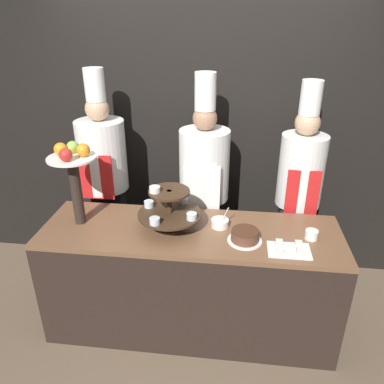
% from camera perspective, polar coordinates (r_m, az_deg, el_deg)
% --- Properties ---
extents(ground_plane, '(14.00, 14.00, 0.00)m').
position_cam_1_polar(ground_plane, '(2.98, -1.08, -23.74)').
color(ground_plane, brown).
extents(wall_back, '(10.00, 0.06, 2.80)m').
position_cam_1_polar(wall_back, '(3.33, 1.77, 10.60)').
color(wall_back, black).
rests_on(wall_back, ground_plane).
extents(buffet_counter, '(2.12, 0.66, 0.87)m').
position_cam_1_polar(buffet_counter, '(2.91, -0.24, -13.16)').
color(buffet_counter, black).
rests_on(buffet_counter, ground_plane).
extents(tiered_stand, '(0.45, 0.45, 0.34)m').
position_cam_1_polar(tiered_stand, '(2.61, -3.49, -2.68)').
color(tiered_stand, '#3D2819').
rests_on(tiered_stand, buffet_counter).
extents(fruit_pedestal, '(0.33, 0.33, 0.60)m').
position_cam_1_polar(fruit_pedestal, '(2.70, -17.64, 3.36)').
color(fruit_pedestal, '#2D231E').
rests_on(fruit_pedestal, buffet_counter).
extents(cake_round, '(0.23, 0.23, 0.08)m').
position_cam_1_polar(cake_round, '(2.54, 8.07, -6.65)').
color(cake_round, white).
rests_on(cake_round, buffet_counter).
extents(cup_white, '(0.09, 0.09, 0.06)m').
position_cam_1_polar(cup_white, '(2.67, 17.75, -6.20)').
color(cup_white, white).
rests_on(cup_white, buffet_counter).
extents(cake_square_tray, '(0.27, 0.19, 0.05)m').
position_cam_1_polar(cake_square_tray, '(2.51, 14.60, -8.35)').
color(cake_square_tray, white).
rests_on(cake_square_tray, buffet_counter).
extents(serving_bowl_far, '(0.13, 0.13, 0.16)m').
position_cam_1_polar(serving_bowl_far, '(2.69, 4.28, -4.72)').
color(serving_bowl_far, white).
rests_on(serving_bowl_far, buffet_counter).
extents(chef_left, '(0.40, 0.40, 1.89)m').
position_cam_1_polar(chef_left, '(3.26, -13.21, 2.49)').
color(chef_left, black).
rests_on(chef_left, ground_plane).
extents(chef_center_left, '(0.40, 0.40, 1.87)m').
position_cam_1_polar(chef_center_left, '(3.10, 1.84, 1.38)').
color(chef_center_left, black).
rests_on(chef_center_left, ground_plane).
extents(chef_center_right, '(0.36, 0.36, 1.83)m').
position_cam_1_polar(chef_center_right, '(3.13, 15.98, 0.63)').
color(chef_center_right, '#28282D').
rests_on(chef_center_right, ground_plane).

